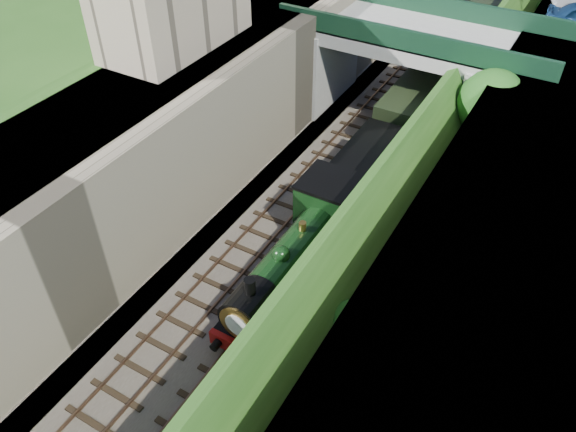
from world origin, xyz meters
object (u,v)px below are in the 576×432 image
object	(u,v)px
road_bridge	(425,66)
tender	(367,174)
tree	(494,105)
locomotive	(300,255)

from	to	relation	value
road_bridge	tender	size ratio (longest dim) A/B	2.67
road_bridge	tree	size ratio (longest dim) A/B	2.42
locomotive	road_bridge	bearing A→B (deg)	90.92
locomotive	tender	distance (m)	7.37
road_bridge	tree	bearing A→B (deg)	-36.83
tree	locomotive	bearing A→B (deg)	-111.02
tree	road_bridge	bearing A→B (deg)	143.17
road_bridge	locomotive	size ratio (longest dim) A/B	1.56
road_bridge	tender	bearing A→B (deg)	-88.30
locomotive	tender	size ratio (longest dim) A/B	1.70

